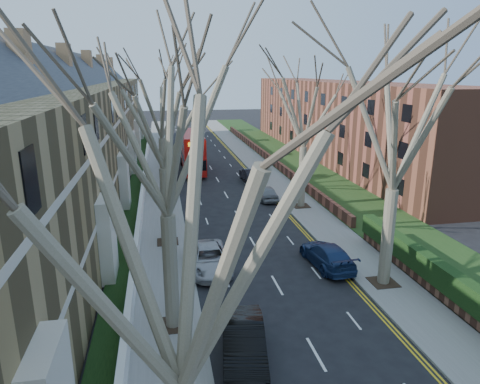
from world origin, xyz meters
TOP-DOWN VIEW (x-y plane):
  - pavement_left at (-6.00, 39.00)m, footprint 3.00×102.00m
  - pavement_right at (6.00, 39.00)m, footprint 3.00×102.00m
  - terrace_left at (-13.65, 31.00)m, footprint 9.70×78.00m
  - flats_right at (17.46, 43.00)m, footprint 13.97×54.00m
  - front_wall_left at (-7.65, 31.00)m, footprint 0.30×78.00m
  - grass_verge_right at (10.50, 39.00)m, footprint 6.00×102.00m
  - tree_left_near at (-5.70, -4.00)m, footprint 9.80×9.80m
  - tree_left_mid at (-5.70, 6.00)m, footprint 10.50×10.50m
  - tree_left_far at (-5.70, 16.00)m, footprint 10.15×10.15m
  - tree_left_dist at (-5.70, 28.00)m, footprint 10.50×10.50m
  - tree_right_mid at (5.70, 8.00)m, footprint 10.50×10.50m
  - tree_right_far at (5.70, 22.00)m, footprint 10.15×10.15m
  - double_decker_bus at (-2.22, 37.88)m, footprint 2.71×10.25m
  - car_left_mid at (-3.01, 3.17)m, footprint 2.29×4.94m
  - car_left_far at (-3.39, 11.61)m, footprint 2.43×5.02m
  - car_right_near at (3.56, 10.82)m, footprint 2.29×4.89m
  - car_right_mid at (3.33, 24.75)m, footprint 1.58×3.85m
  - car_right_far at (3.29, 31.61)m, footprint 1.62×4.33m

SIDE VIEW (x-z plane):
  - pavement_left at x=-6.00m, z-range 0.00..0.12m
  - pavement_right at x=6.00m, z-range 0.00..0.12m
  - grass_verge_right at x=10.50m, z-range 0.12..0.18m
  - front_wall_left at x=-7.65m, z-range 0.12..1.12m
  - car_right_mid at x=3.33m, z-range 0.00..1.31m
  - car_left_far at x=-3.39m, z-range 0.00..1.38m
  - car_right_near at x=3.56m, z-range 0.00..1.38m
  - car_right_far at x=3.29m, z-range 0.00..1.41m
  - car_left_mid at x=-3.01m, z-range 0.00..1.57m
  - double_decker_bus at x=-2.22m, z-range -0.04..4.26m
  - flats_right at x=17.46m, z-range -0.02..9.98m
  - terrace_left at x=-13.65m, z-range -1.27..12.33m
  - tree_left_near at x=-5.70m, z-range 2.06..15.79m
  - tree_left_far at x=-5.70m, z-range 2.13..16.35m
  - tree_right_far at x=5.70m, z-range 2.13..16.35m
  - tree_left_mid at x=-5.70m, z-range 2.20..16.91m
  - tree_right_mid at x=5.70m, z-range 2.20..16.91m
  - tree_left_dist at x=-5.70m, z-range 2.20..16.91m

